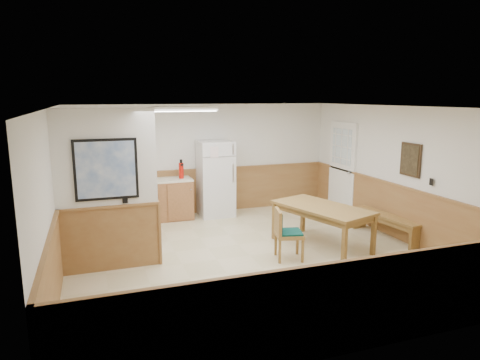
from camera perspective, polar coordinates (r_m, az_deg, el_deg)
name	(u,v)px	position (r m, az deg, el deg)	size (l,w,h in m)	color
ground	(250,255)	(7.41, 1.30, -10.02)	(6.00, 6.00, 0.00)	beige
ceiling	(250,107)	(6.91, 1.39, 9.69)	(6.00, 6.00, 0.02)	white
back_wall	(204,159)	(9.88, -4.77, 2.80)	(6.00, 0.02, 2.50)	white
right_wall	(400,173)	(8.56, 20.50, 0.85)	(0.02, 6.00, 2.50)	white
left_wall	(53,198)	(6.65, -23.68, -2.18)	(0.02, 6.00, 2.50)	white
wainscot_back	(205,191)	(10.00, -4.67, -1.47)	(6.00, 0.04, 1.00)	olive
wainscot_right	(396,212)	(8.71, 20.06, -4.02)	(0.04, 6.00, 1.00)	olive
wainscot_left	(59,248)	(6.85, -23.02, -8.29)	(0.04, 6.00, 1.00)	olive
partition_wall	(107,192)	(6.82, -17.27, -1.57)	(1.50, 0.20, 2.50)	white
kitchen_counter	(155,200)	(9.49, -11.29, -2.57)	(2.20, 0.61, 1.00)	#9F6138
exterior_door	(342,168)	(10.09, 13.42, 1.56)	(0.07, 1.02, 2.15)	white
kitchen_window	(109,150)	(9.52, -17.12, 3.86)	(0.80, 0.04, 1.00)	white
wall_painting	(410,160)	(8.27, 21.77, 2.53)	(0.04, 0.50, 0.60)	#322314
fluorescent_fixture	(184,109)	(7.94, -7.46, 9.39)	(1.20, 0.30, 0.09)	white
refrigerator	(215,179)	(9.63, -3.29, 0.20)	(0.75, 0.72, 1.70)	white
dining_table	(322,211)	(7.77, 10.87, -4.11)	(1.41, 1.97, 0.75)	#AB7F3E
dining_bench	(386,220)	(8.65, 18.93, -5.13)	(0.55, 1.56, 0.45)	#AB7F3E
dining_chair	(284,230)	(7.14, 5.89, -6.70)	(0.68, 0.54, 0.85)	#AB7F3E
fire_extinguisher	(181,170)	(9.43, -7.84, 1.32)	(0.12, 0.12, 0.42)	red
soap_bottle	(99,179)	(9.26, -18.28, 0.12)	(0.06, 0.06, 0.19)	green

